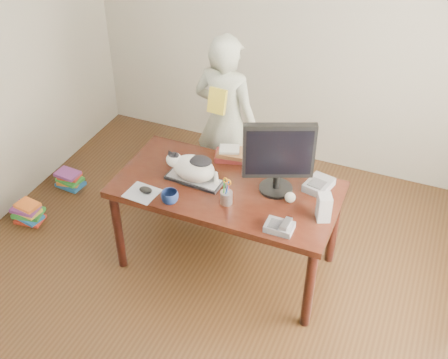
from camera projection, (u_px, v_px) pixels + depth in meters
The scene contains 18 objects.
room at pixel (186, 163), 3.19m from camera, with size 4.50×4.50×4.50m.
desk at pixel (231, 197), 4.14m from camera, with size 1.60×0.80×0.75m.
keyboard at pixel (194, 179), 4.04m from camera, with size 0.43×0.18×0.03m.
cat at pixel (192, 167), 3.98m from camera, with size 0.41×0.21×0.23m.
monitor at pixel (279, 155), 3.76m from camera, with size 0.47×0.31×0.55m.
pen_cup at pixel (226, 196), 3.81m from camera, with size 0.11×0.11×0.21m.
mousepad at pixel (142, 193), 3.93m from camera, with size 0.23×0.21×0.00m.
mouse at pixel (146, 190), 3.92m from camera, with size 0.10×0.07×0.04m.
coffee_mug at pixel (170, 197), 3.82m from camera, with size 0.12×0.12×0.09m, color #0E1838.
phone at pixel (280, 226), 3.61m from camera, with size 0.18×0.15×0.08m.
speaker at pixel (324, 207), 3.66m from camera, with size 0.12×0.12×0.19m.
baseball at pixel (290, 197), 3.83m from camera, with size 0.07×0.07×0.07m.
book_stack at pixel (231, 154), 4.25m from camera, with size 0.27×0.23×0.09m.
calculator at pixel (319, 185), 3.96m from camera, with size 0.20×0.24×0.06m.
person at pixel (226, 122), 4.67m from camera, with size 0.56×0.37×1.54m, color silver.
held_book at pixel (217, 101), 4.37m from camera, with size 0.15×0.10×0.20m.
book_pile_a at pixel (28, 213), 4.78m from camera, with size 0.27×0.22×0.18m.
book_pile_b at pixel (70, 179), 5.19m from camera, with size 0.26×0.20×0.15m.
Camera 1 is at (1.21, -2.31, 3.19)m, focal length 45.00 mm.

